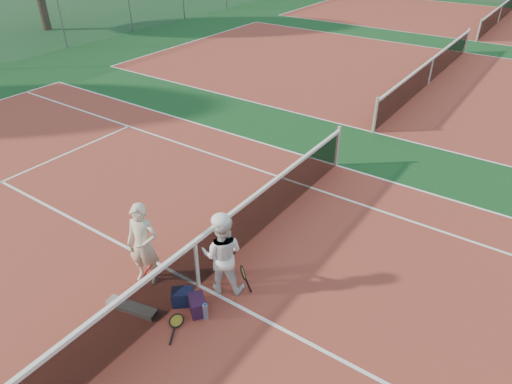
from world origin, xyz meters
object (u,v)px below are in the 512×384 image
Objects in this scene: racket_red at (153,269)px; racket_black_held at (243,280)px; player_a at (143,245)px; player_b at (222,255)px; sports_bag_purple at (198,305)px; sports_bag_navy at (183,297)px; net_main at (197,264)px; water_bottle at (205,312)px; racket_spare at (176,321)px.

racket_black_held is at bearing -4.24° from racket_red.
player_b is at bearing 6.94° from player_a.
player_a is at bearing -1.28° from player_b.
racket_red is 1.65m from racket_black_held.
sports_bag_navy is at bearing 179.02° from sports_bag_purple.
net_main is 0.88m from water_bottle.
water_bottle is (0.20, -0.74, -0.61)m from player_b.
water_bottle is at bearing -5.10° from sports_bag_navy.
racket_spare is at bearing -54.62° from racket_red.
racket_black_held reaches higher than sports_bag_purple.
net_main is 18.80× the size of racket_black_held.
sports_bag_navy is at bearing 174.90° from water_bottle.
net_main is at bearing 98.42° from sports_bag_navy.
net_main is 0.60m from sports_bag_navy.
racket_spare is 0.42m from sports_bag_purple.
player_b is 5.04× the size of water_bottle.
racket_spare is at bearing -41.61° from player_a.
player_b is 2.87× the size of racket_red.
player_b is at bearing 64.11° from sports_bag_navy.
player_a reaches higher than net_main.
player_b is at bearing 28.33° from net_main.
net_main reaches higher than racket_spare.
racket_red is 1.43× the size of sports_bag_purple.
net_main is 7.26× the size of player_b.
net_main reaches higher than racket_red.
player_a reaches higher than racket_red.
net_main reaches higher than water_bottle.
player_b is 0.98m from sports_bag_navy.
sports_bag_navy is at bearing 36.74° from player_b.
racket_red is (-1.15, -0.57, -0.49)m from player_b.
racket_red is at bearing -1.13° from player_b.
player_a is 2.67× the size of racket_spare.
sports_bag_purple is at bearing 62.18° from player_b.
net_main reaches higher than sports_bag_purple.
racket_spare is 1.64× the size of sports_bag_navy.
sports_bag_purple is 0.21m from water_bottle.
player_b is 1.31m from racket_spare.
player_b is at bearing -38.02° from racket_spare.
sports_bag_navy is (0.07, -0.47, -0.37)m from net_main.
player_b reaches higher than net_main.
racket_black_held reaches higher than racket_red.
racket_red is at bearing 171.42° from sports_bag_navy.
sports_bag_purple is at bearing 27.32° from racket_black_held.
player_b reaches higher than racket_spare.
water_bottle reaches higher than racket_spare.
player_a is 1.40m from player_b.
sports_bag_navy is at bearing 10.54° from racket_black_held.
net_main is at bearing 139.31° from water_bottle.
racket_black_held is at bearing 168.09° from player_b.
net_main is 0.98m from player_a.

